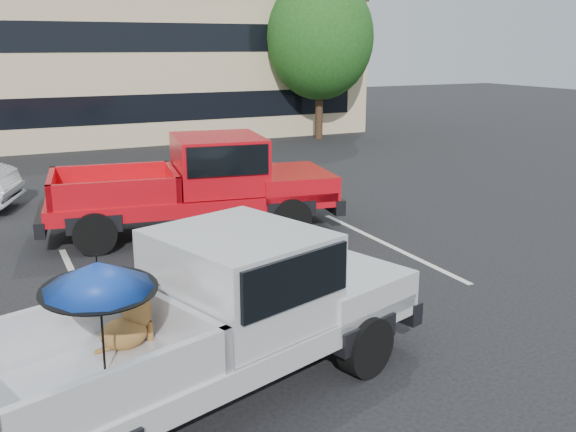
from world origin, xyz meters
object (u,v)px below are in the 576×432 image
object	(u,v)px
tree_back	(192,35)
tree_right	(320,38)
silver_pickup	(224,305)
red_pickup	(210,180)

from	to	relation	value
tree_back	tree_right	bearing A→B (deg)	-69.44
silver_pickup	tree_right	bearing A→B (deg)	40.68
tree_right	silver_pickup	size ratio (longest dim) A/B	1.13
silver_pickup	red_pickup	size ratio (longest dim) A/B	0.93
tree_back	silver_pickup	xyz separation A→B (m)	(-7.91, -25.88, -3.36)
tree_back	silver_pickup	size ratio (longest dim) A/B	1.18
tree_right	tree_back	xyz separation A→B (m)	(-3.00, 8.00, 0.20)
silver_pickup	red_pickup	distance (m)	6.75
tree_right	silver_pickup	xyz separation A→B (m)	(-10.91, -17.88, -3.16)
tree_right	red_pickup	xyz separation A→B (m)	(-8.85, -11.44, -3.08)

